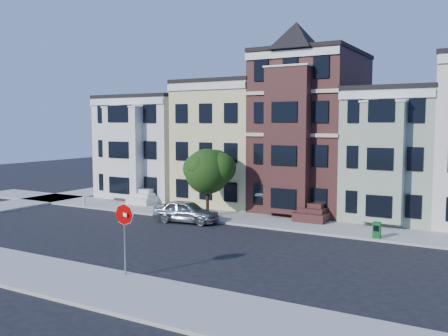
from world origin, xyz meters
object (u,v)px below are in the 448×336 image
Objects in this scene: newspaper_box at (377,230)px; stop_sign at (125,235)px; fire_hydrant at (84,202)px; parked_car at (186,211)px; street_tree at (207,174)px.

stop_sign is (-8.03, -12.68, 1.32)m from newspaper_box.
fire_hydrant is 0.17× the size of stop_sign.
street_tree is at bearing -15.58° from parked_car.
parked_car reaches higher than fire_hydrant.
stop_sign reaches higher than fire_hydrant.
street_tree is at bearing 173.74° from newspaper_box.
newspaper_box reaches higher than fire_hydrant.
newspaper_box is (12.29, -1.12, -2.53)m from street_tree.
stop_sign is (4.26, -13.80, -1.21)m from street_tree.
stop_sign is at bearing -123.39° from newspaper_box.
street_tree is 1.31× the size of parked_car.
street_tree is at bearing 5.74° from fire_hydrant.
newspaper_box is at bearing -5.21° from street_tree.
parked_car is at bearing -176.07° from newspaper_box.
street_tree reaches higher than newspaper_box.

